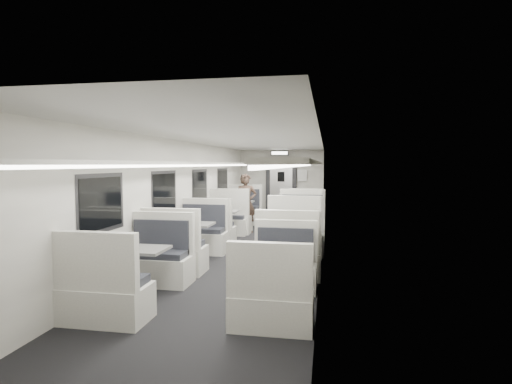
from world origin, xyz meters
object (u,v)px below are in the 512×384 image
at_px(booth_left_d, 136,273).
at_px(passenger, 246,203).
at_px(booth_left_a, 237,214).
at_px(booth_right_d, 279,281).
at_px(exit_sign, 280,153).
at_px(booth_right_b, 299,228).
at_px(booth_left_c, 190,242).
at_px(booth_right_c, 293,245).
at_px(booth_left_b, 221,225).
at_px(vestibule_door, 281,188).
at_px(booth_right_a, 305,216).

bearing_deg(booth_left_d, passenger, 85.90).
bearing_deg(booth_left_a, booth_right_d, -72.37).
distance_m(booth_left_a, exit_sign, 3.10).
height_order(booth_right_b, passenger, passenger).
distance_m(booth_right_d, passenger, 5.86).
xyz_separation_m(booth_left_c, booth_right_c, (2.00, 0.04, 0.00)).
bearing_deg(exit_sign, booth_left_a, -113.80).
distance_m(booth_right_b, passenger, 2.29).
bearing_deg(passenger, booth_right_b, -64.21).
bearing_deg(booth_left_b, booth_right_d, -65.77).
relative_size(booth_left_a, vestibule_door, 1.10).
height_order(booth_left_d, booth_right_b, booth_right_b).
xyz_separation_m(booth_left_a, booth_right_c, (2.00, -4.10, -0.03)).
distance_m(booth_left_a, booth_left_d, 6.39).
bearing_deg(booth_left_b, booth_right_b, -11.76).
bearing_deg(exit_sign, booth_left_b, -103.66).
height_order(booth_left_d, booth_right_c, booth_right_c).
height_order(booth_left_c, vestibule_door, vestibule_door).
xyz_separation_m(booth_left_b, booth_right_c, (2.00, -2.25, 0.01)).
height_order(booth_right_b, booth_right_d, booth_right_b).
distance_m(booth_left_a, booth_right_a, 2.00).
bearing_deg(booth_right_a, booth_left_a, -176.75).
height_order(booth_left_b, booth_right_b, booth_right_b).
height_order(booth_left_c, passenger, passenger).
bearing_deg(booth_right_a, booth_right_d, -90.00).
distance_m(booth_right_c, vestibule_door, 6.96).
relative_size(booth_left_c, booth_right_c, 1.00).
bearing_deg(vestibule_door, passenger, -99.77).
bearing_deg(booth_right_b, exit_sign, 102.45).
distance_m(booth_left_b, passenger, 1.32).
xyz_separation_m(booth_left_d, booth_right_b, (2.00, 4.12, 0.04)).
bearing_deg(booth_left_d, booth_left_c, 90.00).
bearing_deg(vestibule_door, booth_left_b, -102.26).
distance_m(booth_right_a, booth_right_d, 6.41).
bearing_deg(booth_left_b, passenger, 70.79).
bearing_deg(passenger, vestibule_door, 61.05).
bearing_deg(exit_sign, booth_right_b, -77.55).
xyz_separation_m(booth_left_c, booth_right_b, (2.00, 1.88, 0.03)).
bearing_deg(vestibule_door, booth_right_d, -83.69).
bearing_deg(booth_left_c, booth_right_c, 1.22).
bearing_deg(passenger, booth_right_a, 7.11).
xyz_separation_m(booth_left_a, vestibule_door, (1.00, 2.76, 0.63)).
xyz_separation_m(booth_left_a, booth_left_d, (0.00, -6.39, -0.04)).
height_order(booth_right_c, booth_right_d, booth_right_c).
height_order(booth_left_b, booth_left_c, booth_left_c).
bearing_deg(exit_sign, booth_left_d, -96.59).
bearing_deg(booth_right_a, booth_right_b, -90.00).
bearing_deg(booth_right_c, booth_right_b, 90.00).
xyz_separation_m(booth_left_c, booth_right_a, (2.00, 4.26, -0.01)).
bearing_deg(booth_right_b, booth_left_d, -115.88).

